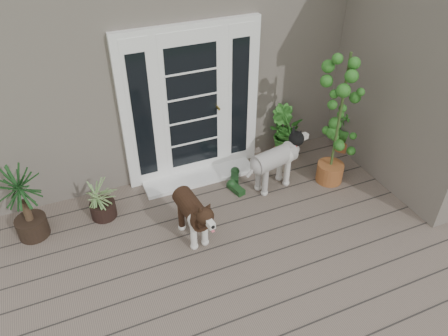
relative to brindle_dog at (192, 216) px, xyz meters
name	(u,v)px	position (x,y,z in m)	size (l,w,h in m)	color
deck	(280,278)	(0.68, -0.93, -0.39)	(6.20, 4.60, 0.12)	#6B5B4C
house_main	(160,30)	(0.68, 3.32, 1.10)	(7.40, 4.00, 3.10)	#665E54
house_wing	(441,73)	(3.58, 0.17, 1.10)	(1.60, 2.40, 3.10)	#665E54
door_unit	(192,105)	(0.48, 1.27, 0.75)	(1.90, 0.14, 2.15)	white
door_step	(200,176)	(0.48, 1.07, -0.30)	(1.60, 0.40, 0.05)	white
brindle_dog	(192,216)	(0.00, 0.00, 0.00)	(0.34, 0.79, 0.66)	#372014
white_dog	(274,166)	(1.34, 0.48, 0.02)	(0.36, 0.84, 0.70)	silver
spider_plant	(101,199)	(-0.92, 0.79, -0.04)	(0.53, 0.53, 0.57)	#8DA465
yucca	(24,203)	(-1.76, 0.79, 0.17)	(0.69, 0.69, 1.00)	black
herb_a	(284,141)	(1.83, 1.07, -0.04)	(0.46, 0.46, 0.59)	#1B5F20
herb_b	(283,139)	(1.82, 1.07, -0.01)	(0.42, 0.42, 0.63)	#1C4E16
herb_c	(345,134)	(2.83, 0.90, -0.06)	(0.34, 0.34, 0.53)	#1C4C15
sapling	(339,120)	(2.15, 0.30, 0.65)	(0.57, 0.57, 1.95)	#1B6022
clog_left	(236,188)	(0.84, 0.59, -0.28)	(0.15, 0.33, 0.10)	#163917
clog_right	(235,176)	(0.94, 0.86, -0.28)	(0.15, 0.33, 0.10)	black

